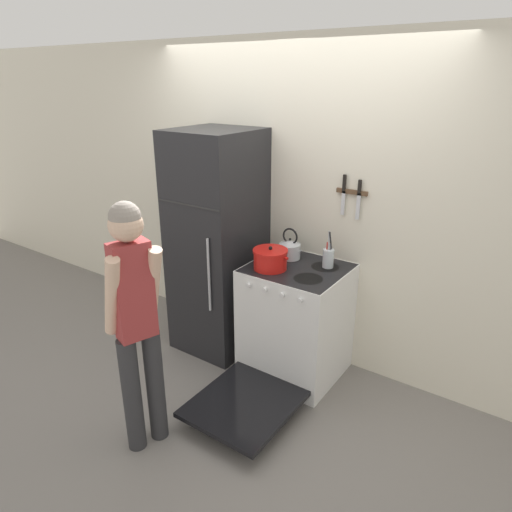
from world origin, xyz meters
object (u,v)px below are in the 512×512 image
Objects in this scene: stove_range at (293,323)px; dutch_oven_pot at (270,259)px; person at (136,317)px; tea_kettle at (290,249)px; refrigerator at (217,244)px; utensil_jar at (328,257)px.

dutch_oven_pot reaches higher than stove_range.
dutch_oven_pot is at bearing 5.81° from person.
tea_kettle is at bearing 7.58° from person.
person is at bearing -108.34° from stove_range.
person is at bearing -72.73° from refrigerator.
stove_range is 0.85× the size of person.
tea_kettle is at bearing 87.29° from dutch_oven_pot.
dutch_oven_pot is at bearing -92.71° from tea_kettle.
tea_kettle is 0.87× the size of utensil_jar.
utensil_jar is 1.49m from person.
utensil_jar is 0.17× the size of person.
tea_kettle reaches higher than stove_range.
stove_range is 4.88× the size of utensil_jar.
utensil_jar is at bearing 38.41° from dutch_oven_pot.
stove_range is at bearing -48.74° from tea_kettle.
utensil_jar reaches higher than dutch_oven_pot.
utensil_jar is (0.33, 0.01, 0.00)m from tea_kettle.
tea_kettle is 0.33m from utensil_jar.
refrigerator is 6.59× the size of utensil_jar.
refrigerator is at bearing 177.31° from stove_range.
dutch_oven_pot is (0.61, -0.13, 0.05)m from refrigerator.
person is at bearing -112.80° from utensil_jar.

